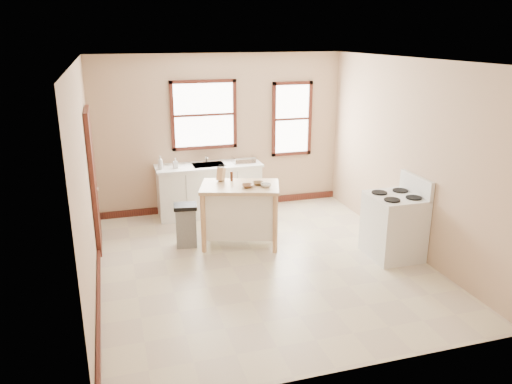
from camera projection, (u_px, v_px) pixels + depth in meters
floor at (262, 263)px, 7.10m from camera, size 5.00×5.00×0.00m
ceiling at (263, 60)px, 6.25m from camera, size 5.00×5.00×0.00m
wall_back at (221, 133)px, 8.96m from camera, size 4.50×0.04×2.80m
wall_left at (86, 182)px, 6.06m from camera, size 0.04×5.00×2.80m
wall_right at (409, 157)px, 7.29m from camera, size 0.04×5.00×2.80m
window_main at (204, 115)px, 8.75m from camera, size 1.17×0.06×1.22m
window_side at (292, 119)px, 9.24m from camera, size 0.77×0.06×1.37m
door_left at (93, 180)px, 7.37m from camera, size 0.06×0.90×2.10m
baseboard_back at (223, 204)px, 9.34m from camera, size 4.50×0.04×0.12m
baseboard_left at (99, 280)px, 6.48m from camera, size 0.04×5.00×0.12m
sink_counter at (209, 190)px, 8.89m from camera, size 1.86×0.62×0.92m
faucet at (206, 156)px, 8.88m from camera, size 0.03×0.03×0.22m
soap_bottle_a at (160, 163)px, 8.42m from camera, size 0.12×0.12×0.23m
soap_bottle_b at (175, 163)px, 8.50m from camera, size 0.08×0.08×0.17m
dish_rack at (244, 160)px, 8.86m from camera, size 0.46×0.39×0.10m
kitchen_island at (240, 215)px, 7.61m from camera, size 1.33×1.06×0.95m
knife_block at (221, 175)px, 7.66m from camera, size 0.14×0.14×0.20m
pepper_grinder at (232, 176)px, 7.67m from camera, size 0.06×0.06×0.15m
bowl_a at (247, 186)px, 7.36m from camera, size 0.19×0.19×0.04m
bowl_b at (258, 183)px, 7.49m from camera, size 0.21×0.21×0.04m
bowl_c at (266, 185)px, 7.38m from camera, size 0.15×0.15×0.05m
trash_bin at (186, 225)px, 7.58m from camera, size 0.38×0.33×0.67m
gas_stove at (394, 217)px, 7.15m from camera, size 0.75×0.76×1.20m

